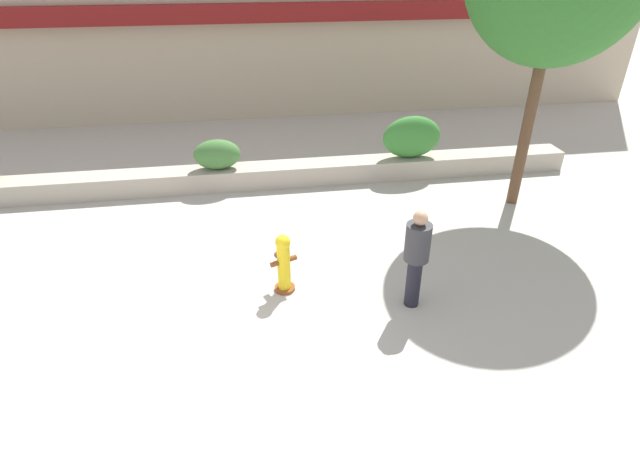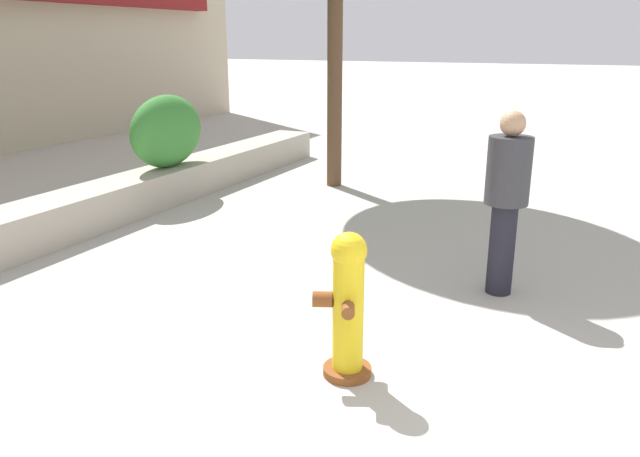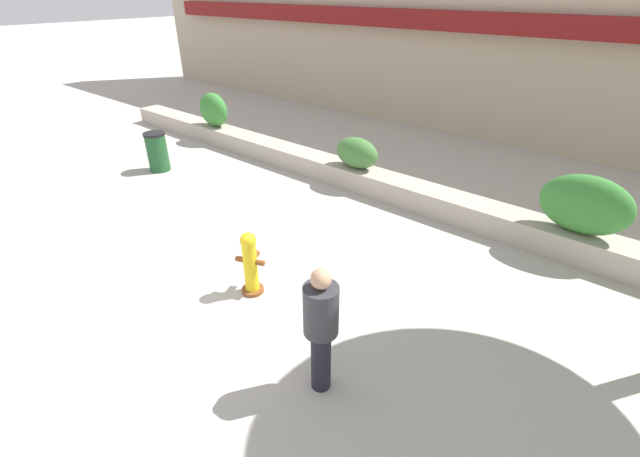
{
  "view_description": "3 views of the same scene",
  "coord_description": "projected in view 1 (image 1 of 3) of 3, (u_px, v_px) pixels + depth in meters",
  "views": [
    {
      "loc": [
        0.81,
        -5.38,
        5.18
      ],
      "look_at": [
        2.02,
        2.21,
        0.8
      ],
      "focal_mm": 28.0,
      "sensor_mm": 36.0,
      "label": 1
    },
    {
      "loc": [
        -2.42,
        0.06,
        2.34
      ],
      "look_at": [
        1.85,
        2.06,
        0.9
      ],
      "focal_mm": 35.0,
      "sensor_mm": 36.0,
      "label": 2
    },
    {
      "loc": [
        5.65,
        -1.91,
        4.29
      ],
      "look_at": [
        1.54,
        3.0,
        0.63
      ],
      "focal_mm": 24.0,
      "sensor_mm": 36.0,
      "label": 3
    }
  ],
  "objects": [
    {
      "name": "ground_plane",
      "position": [
        204.0,
        365.0,
        7.06
      ],
      "size": [
        120.0,
        120.0,
        0.0
      ],
      "primitive_type": "plane",
      "color": "#B2ADA3"
    },
    {
      "name": "planter_wall_low",
      "position": [
        213.0,
        178.0,
        12.09
      ],
      "size": [
        18.0,
        0.7,
        0.5
      ],
      "primitive_type": "cube",
      "color": "#ADA393",
      "rests_on": "ground"
    },
    {
      "name": "hedge_bush_1",
      "position": [
        217.0,
        154.0,
        11.81
      ],
      "size": [
        1.11,
        0.61,
        0.72
      ],
      "primitive_type": "ellipsoid",
      "color": "#427538",
      "rests_on": "planter_wall_low"
    },
    {
      "name": "hedge_bush_2",
      "position": [
        412.0,
        137.0,
        12.38
      ],
      "size": [
        1.47,
        0.59,
        1.05
      ],
      "primitive_type": "ellipsoid",
      "color": "#387F33",
      "rests_on": "planter_wall_low"
    },
    {
      "name": "fire_hydrant",
      "position": [
        284.0,
        263.0,
        8.34
      ],
      "size": [
        0.47,
        0.48,
        1.08
      ],
      "color": "brown",
      "rests_on": "ground"
    },
    {
      "name": "pedestrian",
      "position": [
        417.0,
        253.0,
        7.78
      ],
      "size": [
        0.54,
        0.54,
        1.73
      ],
      "color": "black",
      "rests_on": "ground"
    }
  ]
}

